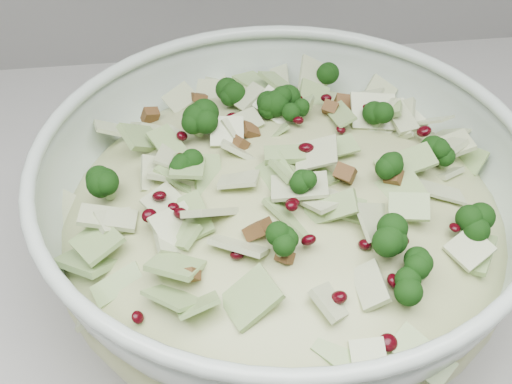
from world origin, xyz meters
TOP-DOWN VIEW (x-y plane):
  - mixing_bowl at (-0.64, 1.60)m, footprint 0.39×0.39m
  - salad at (-0.64, 1.60)m, footprint 0.43×0.43m

SIDE VIEW (x-z plane):
  - mixing_bowl at x=-0.64m, z-range 0.90..1.05m
  - salad at x=-0.64m, z-range 0.93..1.07m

